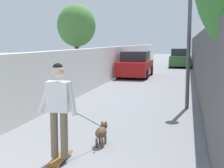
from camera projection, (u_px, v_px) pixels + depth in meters
ground_plane at (151, 82)px, 16.54m from camera, size 80.00×80.00×0.00m
wall_left at (97, 67)px, 15.04m from camera, size 48.00×0.30×1.81m
fence_right at (201, 62)px, 13.90m from camera, size 48.00×0.30×2.46m
tree_left_near at (76, 26)px, 16.06m from camera, size 1.95×1.95×3.99m
lamp_post at (190, 16)px, 9.67m from camera, size 0.36×0.36×4.17m
skateboard at (60, 158)px, 5.53m from camera, size 0.81×0.23×0.08m
person_skateboarder at (59, 103)px, 5.39m from camera, size 0.23×0.71×1.65m
dog at (101, 132)px, 6.42m from camera, size 1.38×0.59×1.06m
car_near at (136, 65)px, 18.97m from camera, size 3.86×1.80×1.54m
car_far at (181, 58)px, 26.63m from camera, size 3.88×1.80×1.54m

